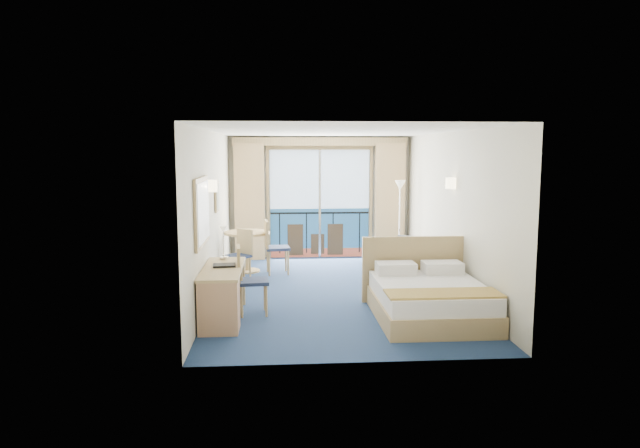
{
  "coord_description": "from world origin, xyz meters",
  "views": [
    {
      "loc": [
        -0.91,
        -9.41,
        2.39
      ],
      "look_at": [
        -0.21,
        0.2,
        1.14
      ],
      "focal_mm": 32.0,
      "sensor_mm": 36.0,
      "label": 1
    }
  ],
  "objects_px": {
    "floor_lamp": "(400,201)",
    "round_table": "(247,241)",
    "armchair": "(407,253)",
    "desk": "(220,299)",
    "desk_chair": "(247,276)",
    "table_chair_b": "(241,251)",
    "bed": "(429,298)",
    "table_chair_a": "(273,244)",
    "nightstand": "(441,279)"
  },
  "relations": [
    {
      "from": "bed",
      "to": "floor_lamp",
      "type": "xyz_separation_m",
      "value": [
        0.41,
        3.96,
        1.05
      ]
    },
    {
      "from": "armchair",
      "to": "table_chair_b",
      "type": "relative_size",
      "value": 0.78
    },
    {
      "from": "desk",
      "to": "armchair",
      "type": "bearing_deg",
      "value": 46.86
    },
    {
      "from": "nightstand",
      "to": "round_table",
      "type": "distance_m",
      "value": 3.92
    },
    {
      "from": "desk_chair",
      "to": "table_chair_b",
      "type": "distance_m",
      "value": 2.32
    },
    {
      "from": "table_chair_b",
      "to": "floor_lamp",
      "type": "bearing_deg",
      "value": 65.2
    },
    {
      "from": "armchair",
      "to": "table_chair_a",
      "type": "xyz_separation_m",
      "value": [
        -2.69,
        -0.18,
        0.26
      ]
    },
    {
      "from": "bed",
      "to": "round_table",
      "type": "bearing_deg",
      "value": 129.5
    },
    {
      "from": "desk",
      "to": "table_chair_b",
      "type": "distance_m",
      "value": 2.97
    },
    {
      "from": "nightstand",
      "to": "desk",
      "type": "height_order",
      "value": "desk"
    },
    {
      "from": "bed",
      "to": "armchair",
      "type": "xyz_separation_m",
      "value": [
        0.43,
        3.31,
        0.04
      ]
    },
    {
      "from": "floor_lamp",
      "to": "table_chair_b",
      "type": "height_order",
      "value": "floor_lamp"
    },
    {
      "from": "desk",
      "to": "table_chair_b",
      "type": "bearing_deg",
      "value": 88.35
    },
    {
      "from": "armchair",
      "to": "round_table",
      "type": "height_order",
      "value": "round_table"
    },
    {
      "from": "desk",
      "to": "desk_chair",
      "type": "bearing_deg",
      "value": 63.33
    },
    {
      "from": "floor_lamp",
      "to": "table_chair_a",
      "type": "bearing_deg",
      "value": -162.55
    },
    {
      "from": "round_table",
      "to": "table_chair_b",
      "type": "distance_m",
      "value": 0.68
    },
    {
      "from": "bed",
      "to": "table_chair_b",
      "type": "xyz_separation_m",
      "value": [
        -2.85,
        2.68,
        0.23
      ]
    },
    {
      "from": "armchair",
      "to": "table_chair_a",
      "type": "relative_size",
      "value": 0.7
    },
    {
      "from": "armchair",
      "to": "desk",
      "type": "height_order",
      "value": "desk"
    },
    {
      "from": "bed",
      "to": "table_chair_b",
      "type": "height_order",
      "value": "bed"
    },
    {
      "from": "desk",
      "to": "table_chair_a",
      "type": "height_order",
      "value": "table_chair_a"
    },
    {
      "from": "round_table",
      "to": "armchair",
      "type": "bearing_deg",
      "value": -0.8
    },
    {
      "from": "desk",
      "to": "table_chair_b",
      "type": "relative_size",
      "value": 1.71
    },
    {
      "from": "nightstand",
      "to": "desk_chair",
      "type": "distance_m",
      "value": 3.31
    },
    {
      "from": "nightstand",
      "to": "table_chair_b",
      "type": "bearing_deg",
      "value": 157.93
    },
    {
      "from": "floor_lamp",
      "to": "round_table",
      "type": "xyz_separation_m",
      "value": [
        -3.17,
        -0.61,
        -0.73
      ]
    },
    {
      "from": "bed",
      "to": "floor_lamp",
      "type": "distance_m",
      "value": 4.12
    },
    {
      "from": "bed",
      "to": "nightstand",
      "type": "xyz_separation_m",
      "value": [
        0.56,
        1.3,
        -0.03
      ]
    },
    {
      "from": "round_table",
      "to": "nightstand",
      "type": "bearing_deg",
      "value": -31.68
    },
    {
      "from": "bed",
      "to": "round_table",
      "type": "relative_size",
      "value": 2.22
    },
    {
      "from": "round_table",
      "to": "table_chair_b",
      "type": "height_order",
      "value": "table_chair_b"
    },
    {
      "from": "bed",
      "to": "nightstand",
      "type": "height_order",
      "value": "bed"
    },
    {
      "from": "nightstand",
      "to": "round_table",
      "type": "height_order",
      "value": "round_table"
    },
    {
      "from": "desk",
      "to": "desk_chair",
      "type": "relative_size",
      "value": 1.57
    },
    {
      "from": "armchair",
      "to": "table_chair_a",
      "type": "height_order",
      "value": "table_chair_a"
    },
    {
      "from": "round_table",
      "to": "floor_lamp",
      "type": "bearing_deg",
      "value": 10.87
    },
    {
      "from": "armchair",
      "to": "floor_lamp",
      "type": "height_order",
      "value": "floor_lamp"
    },
    {
      "from": "nightstand",
      "to": "armchair",
      "type": "xyz_separation_m",
      "value": [
        -0.13,
        2.01,
        0.07
      ]
    },
    {
      "from": "desk_chair",
      "to": "floor_lamp",
      "type": "bearing_deg",
      "value": -44.81
    },
    {
      "from": "desk",
      "to": "desk_chair",
      "type": "xyz_separation_m",
      "value": [
        0.33,
        0.66,
        0.16
      ]
    },
    {
      "from": "bed",
      "to": "table_chair_b",
      "type": "bearing_deg",
      "value": 136.71
    },
    {
      "from": "table_chair_a",
      "to": "table_chair_b",
      "type": "distance_m",
      "value": 0.74
    },
    {
      "from": "bed",
      "to": "desk",
      "type": "xyz_separation_m",
      "value": [
        -2.94,
        -0.28,
        0.12
      ]
    },
    {
      "from": "desk_chair",
      "to": "table_chair_b",
      "type": "bearing_deg",
      "value": 1.29
    },
    {
      "from": "table_chair_a",
      "to": "floor_lamp",
      "type": "bearing_deg",
      "value": -78.74
    },
    {
      "from": "desk_chair",
      "to": "nightstand",
      "type": "bearing_deg",
      "value": -78.45
    },
    {
      "from": "table_chair_b",
      "to": "bed",
      "type": "bearing_deg",
      "value": 0.49
    },
    {
      "from": "floor_lamp",
      "to": "table_chair_a",
      "type": "relative_size",
      "value": 1.68
    },
    {
      "from": "armchair",
      "to": "desk_chair",
      "type": "bearing_deg",
      "value": -9.72
    }
  ]
}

